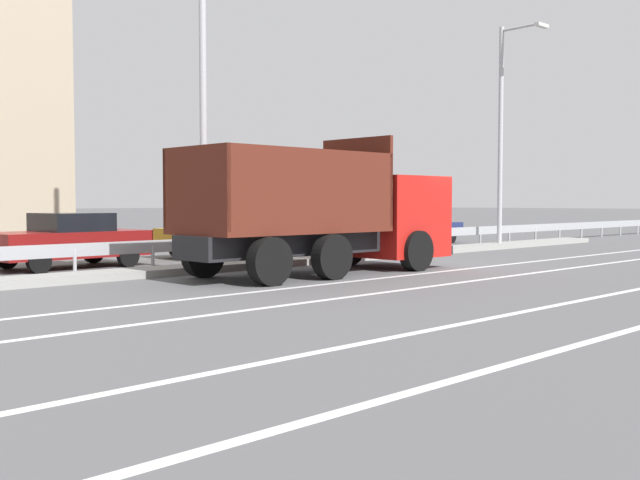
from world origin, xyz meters
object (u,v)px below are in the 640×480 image
Objects in this scene: median_road_sign at (371,218)px; street_lamp_1 at (208,56)px; street_lamp_2 at (504,126)px; parked_car_5 at (412,227)px; parked_car_3 at (230,234)px; parked_car_4 at (346,229)px; parked_car_2 at (69,240)px; dump_truck at (347,222)px.

median_road_sign is 7.48m from street_lamp_1.
street_lamp_2 reaches higher than parked_car_5.
parked_car_3 is 4.99m from parked_car_4.
parked_car_4 reaches higher than parked_car_5.
median_road_sign is at bearing 143.98° from parked_car_4.
parked_car_2 is (-8.35, 3.40, -0.53)m from median_road_sign.
street_lamp_2 is 1.83× the size of parked_car_5.
street_lamp_1 is 13.87m from street_lamp_2.
street_lamp_2 is 2.14× the size of parked_car_4.
street_lamp_1 is 2.49× the size of parked_car_4.
parked_car_5 is (9.72, 0.22, -0.02)m from parked_car_3.
street_lamp_1 is at bearing 110.49° from parked_car_4.
parked_car_2 reaches higher than parked_car_3.
dump_truck is 12.60m from parked_car_5.
dump_truck is 0.78× the size of street_lamp_1.
street_lamp_2 reaches higher than parked_car_4.
parked_car_2 is 1.05× the size of parked_car_4.
median_road_sign reaches higher than parked_car_3.
street_lamp_1 is 14.70m from parked_car_5.
parked_car_4 is at bearing 54.79° from median_road_sign.
parked_car_3 is at bearing -88.94° from parked_car_5.
dump_truck is 1.85× the size of parked_car_2.
street_lamp_1 is at bearing -150.01° from parked_car_2.
street_lamp_1 is (-2.54, 2.47, 4.19)m from dump_truck.
parked_car_2 is (-2.15, 3.40, -4.71)m from street_lamp_1.
parked_car_4 is (2.35, 3.33, -0.49)m from median_road_sign.
street_lamp_1 reaches higher than dump_truck.
parked_car_2 is 5.75m from parked_car_3.
parked_car_3 is (1.05, 6.28, -0.55)m from dump_truck.
median_road_sign is 0.53× the size of parked_car_3.
parked_car_2 is 10.70m from parked_car_4.
street_lamp_1 reaches higher than street_lamp_2.
street_lamp_1 is 1.16× the size of street_lamp_2.
median_road_sign is at bearing 124.44° from dump_truck.
dump_truck is 8.37m from parked_car_4.
median_road_sign is 4.11m from parked_car_4.
median_road_sign reaches higher than parked_car_2.
parked_car_5 is at bearing 16.87° from street_lamp_1.
parked_car_4 is (6.02, 5.80, -0.49)m from dump_truck.
street_lamp_2 is (13.85, 0.05, -0.79)m from street_lamp_1.
street_lamp_2 is 11.62m from parked_car_3.
parked_car_4 is (4.97, -0.48, 0.06)m from parked_car_3.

